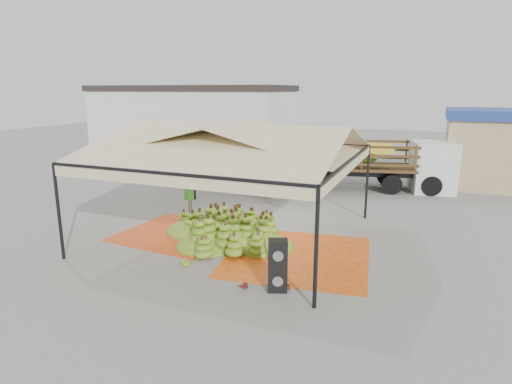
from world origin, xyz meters
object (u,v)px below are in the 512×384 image
at_px(banana_heap, 229,225).
at_px(speaker_stack, 278,265).
at_px(vendor, 268,187).
at_px(truck_right, 384,160).
at_px(truck_left, 244,161).

bearing_deg(banana_heap, speaker_stack, -46.02).
distance_m(banana_heap, speaker_stack, 4.12).
relative_size(vendor, truck_right, 0.19).
height_order(banana_heap, speaker_stack, speaker_stack).
bearing_deg(speaker_stack, truck_right, 63.81).
bearing_deg(speaker_stack, banana_heap, 112.91).
height_order(speaker_stack, vendor, vendor).
relative_size(speaker_stack, truck_right, 0.18).
relative_size(truck_left, truck_right, 0.90).
height_order(vendor, truck_left, truck_left).
bearing_deg(speaker_stack, truck_left, 97.04).
height_order(speaker_stack, truck_right, truck_right).
bearing_deg(vendor, truck_left, -38.65).
relative_size(banana_heap, speaker_stack, 3.80).
distance_m(speaker_stack, vendor, 8.96).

